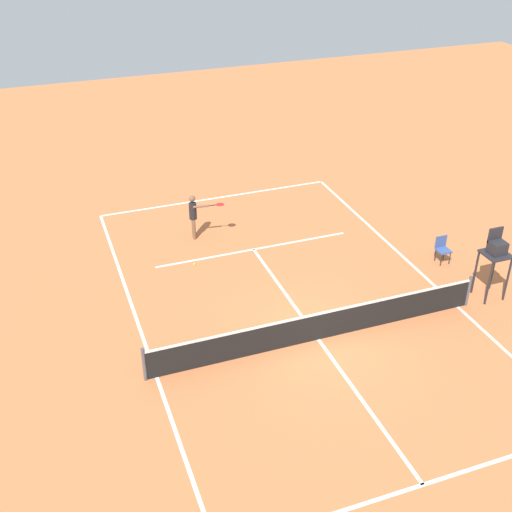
{
  "coord_description": "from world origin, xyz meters",
  "views": [
    {
      "loc": [
        6.94,
        13.65,
        11.92
      ],
      "look_at": [
        0.54,
        -3.88,
        0.8
      ],
      "focal_mm": 45.68,
      "sensor_mm": 36.0,
      "label": 1
    }
  ],
  "objects_px": {
    "tennis_ball": "(194,264)",
    "courtside_chair_mid": "(442,248)",
    "umpire_chair": "(496,253)",
    "player_serving": "(194,213)"
  },
  "relations": [
    {
      "from": "tennis_ball",
      "to": "umpire_chair",
      "type": "distance_m",
      "value": 9.96
    },
    {
      "from": "courtside_chair_mid",
      "to": "umpire_chair",
      "type": "bearing_deg",
      "value": 94.3
    },
    {
      "from": "umpire_chair",
      "to": "player_serving",
      "type": "bearing_deg",
      "value": -41.63
    },
    {
      "from": "player_serving",
      "to": "tennis_ball",
      "type": "bearing_deg",
      "value": -9.25
    },
    {
      "from": "tennis_ball",
      "to": "player_serving",
      "type": "bearing_deg",
      "value": -106.91
    },
    {
      "from": "player_serving",
      "to": "umpire_chair",
      "type": "relative_size",
      "value": 0.72
    },
    {
      "from": "courtside_chair_mid",
      "to": "player_serving",
      "type": "bearing_deg",
      "value": -31.05
    },
    {
      "from": "tennis_ball",
      "to": "courtside_chair_mid",
      "type": "height_order",
      "value": "courtside_chair_mid"
    },
    {
      "from": "tennis_ball",
      "to": "courtside_chair_mid",
      "type": "xyz_separation_m",
      "value": [
        -8.23,
        2.74,
        0.5
      ]
    },
    {
      "from": "tennis_ball",
      "to": "courtside_chair_mid",
      "type": "distance_m",
      "value": 8.69
    }
  ]
}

